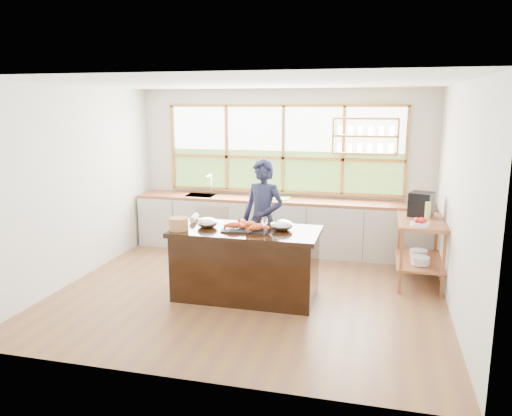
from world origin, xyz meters
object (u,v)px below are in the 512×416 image
(espresso_machine, at_px, (421,204))
(wicker_basket, at_px, (179,224))
(island, at_px, (246,263))
(cook, at_px, (263,220))

(espresso_machine, xyz_separation_m, wicker_basket, (-3.00, -1.58, -0.09))
(island, xyz_separation_m, cook, (0.04, 0.76, 0.40))
(island, bearing_deg, wicker_basket, -163.78)
(cook, height_order, wicker_basket, cook)
(island, xyz_separation_m, wicker_basket, (-0.81, -0.23, 0.52))
(wicker_basket, bearing_deg, cook, 49.54)
(espresso_machine, bearing_deg, island, -129.71)
(cook, bearing_deg, island, -76.92)
(island, bearing_deg, espresso_machine, 31.52)
(espresso_machine, distance_m, wicker_basket, 3.39)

